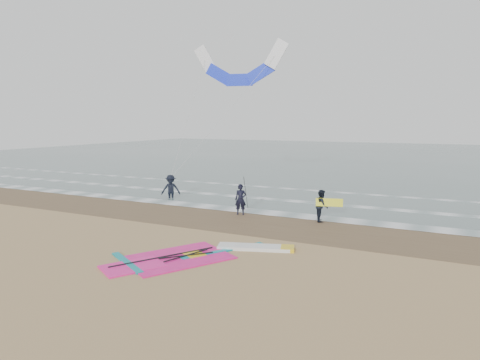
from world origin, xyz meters
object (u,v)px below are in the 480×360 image
at_px(person_wading, 171,184).
at_px(windsurf_rig, 200,255).
at_px(person_walking, 322,206).
at_px(person_standing, 241,199).
at_px(surf_kite, 239,68).

bearing_deg(person_wading, windsurf_rig, -80.81).
bearing_deg(person_walking, person_wading, 60.83).
distance_m(windsurf_rig, person_wading, 12.26).
distance_m(person_standing, person_wading, 6.60).
bearing_deg(windsurf_rig, person_standing, 103.84).
distance_m(windsurf_rig, surf_kite, 17.30).
height_order(person_wading, surf_kite, surf_kite).
height_order(person_walking, surf_kite, surf_kite).
height_order(windsurf_rig, person_walking, person_walking).
bearing_deg(person_walking, surf_kite, 31.02).
distance_m(person_walking, person_wading, 10.62).
bearing_deg(person_standing, person_wading, 138.11).
distance_m(person_walking, surf_kite, 12.93).
bearing_deg(person_wading, surf_kite, 30.67).
bearing_deg(person_standing, surf_kite, 95.88).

